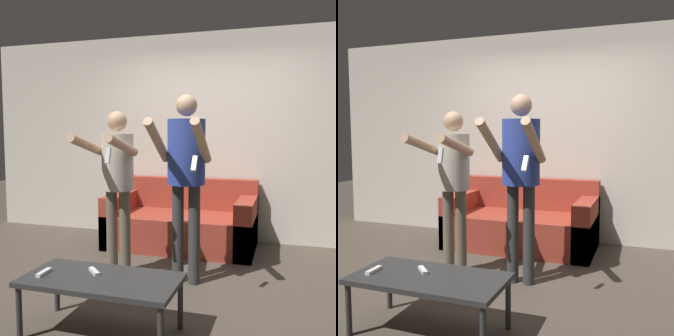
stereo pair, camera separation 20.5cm
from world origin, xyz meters
TOP-DOWN VIEW (x-y plane):
  - ground_plane at (0.00, 0.00)m, footprint 14.00×14.00m
  - wall_back at (0.00, 1.64)m, footprint 6.40×0.06m
  - couch at (-0.23, 1.16)m, footprint 1.79×0.91m
  - person_standing_left at (-0.57, -0.00)m, footprint 0.43×0.75m
  - person_standing_right at (0.12, 0.01)m, footprint 0.47×0.72m
  - coffee_table at (-0.21, -1.07)m, footprint 1.09×0.54m
  - remote_near at (-0.63, -1.13)m, footprint 0.04×0.15m
  - remote_far at (-0.29, -1.01)m, footprint 0.13×0.13m

SIDE VIEW (x-z plane):
  - ground_plane at x=0.00m, z-range 0.00..0.00m
  - couch at x=-0.23m, z-range -0.13..0.69m
  - coffee_table at x=-0.21m, z-range 0.17..0.58m
  - remote_near at x=-0.63m, z-range 0.41..0.43m
  - remote_far at x=-0.29m, z-range 0.41..0.43m
  - person_standing_left at x=-0.57m, z-range 0.20..1.81m
  - person_standing_right at x=0.12m, z-range 0.24..1.99m
  - wall_back at x=0.00m, z-range 0.00..2.70m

